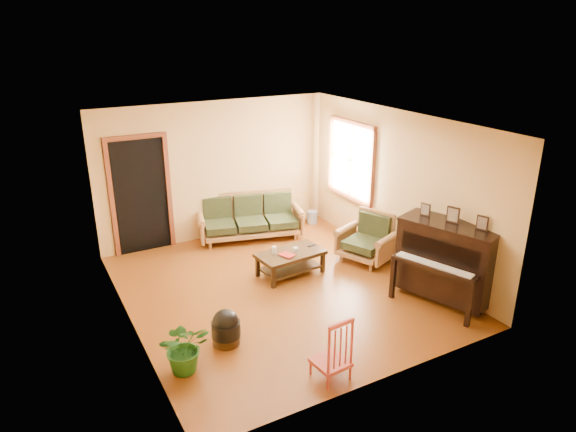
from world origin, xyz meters
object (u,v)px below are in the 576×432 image
coffee_table (290,263)px  ceramic_crock (312,217)px  sofa (250,218)px  footstool (226,331)px  piano (446,262)px  armchair (366,238)px  potted_plant (185,347)px  red_chair (331,347)px

coffee_table → ceramic_crock: size_ratio=4.15×
coffee_table → ceramic_crock: bearing=50.0°
sofa → footstool: sofa is taller
coffee_table → piano: piano is taller
sofa → armchair: armchair is taller
sofa → potted_plant: size_ratio=2.99×
piano → ceramic_crock: size_ratio=5.27×
red_chair → ceramic_crock: bearing=56.0°
potted_plant → piano: bearing=-3.2°
potted_plant → armchair: bearing=21.1°
coffee_table → ceramic_crock: 2.36m
coffee_table → armchair: size_ratio=1.29×
footstool → ceramic_crock: bearing=44.4°
red_chair → footstool: bearing=118.6°
coffee_table → armchair: 1.41m
ceramic_crock → potted_plant: potted_plant is taller
red_chair → sofa: bearing=72.4°
coffee_table → red_chair: size_ratio=1.33×
sofa → potted_plant: bearing=-111.3°
footstool → red_chair: 1.47m
piano → footstool: piano is taller
coffee_table → piano: 2.45m
armchair → red_chair: armchair is taller
sofa → red_chair: 4.33m
sofa → red_chair: size_ratio=2.40×
coffee_table → ceramic_crock: coffee_table is taller
sofa → piano: (1.53, -3.52, 0.19)m
red_chair → potted_plant: red_chair is taller
coffee_table → sofa: bearing=87.7°
coffee_table → potted_plant: potted_plant is taller
armchair → piano: 1.66m
piano → ceramic_crock: 3.66m
ceramic_crock → potted_plant: size_ratio=0.40×
sofa → coffee_table: bearing=-77.9°
sofa → red_chair: sofa is taller
armchair → potted_plant: armchair is taller
red_chair → potted_plant: bearing=142.1°
footstool → potted_plant: potted_plant is taller
sofa → red_chair: bearing=-88.1°
sofa → ceramic_crock: bearing=18.7°
armchair → potted_plant: bearing=179.0°
potted_plant → red_chair: bearing=-32.8°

